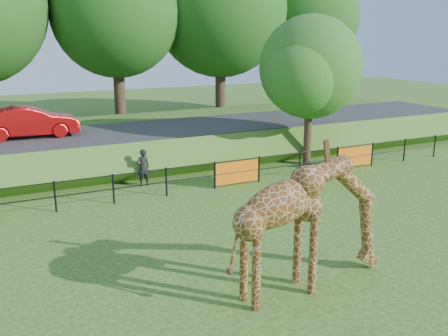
# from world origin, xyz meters

# --- Properties ---
(ground) EXTENTS (90.00, 90.00, 0.00)m
(ground) POSITION_xyz_m (0.00, 0.00, 0.00)
(ground) COLOR #235314
(ground) RESTS_ON ground
(giraffe) EXTENTS (4.49, 1.10, 3.18)m
(giraffe) POSITION_xyz_m (0.69, -0.12, 1.59)
(giraffe) COLOR #573012
(giraffe) RESTS_ON ground
(perimeter_fence) EXTENTS (28.07, 0.10, 1.10)m
(perimeter_fence) POSITION_xyz_m (0.00, 8.00, 0.55)
(perimeter_fence) COLOR black
(perimeter_fence) RESTS_ON ground
(embankment) EXTENTS (40.00, 9.00, 1.30)m
(embankment) POSITION_xyz_m (0.00, 15.50, 0.65)
(embankment) COLOR #235314
(embankment) RESTS_ON ground
(road) EXTENTS (40.00, 5.00, 0.12)m
(road) POSITION_xyz_m (0.00, 14.00, 1.36)
(road) COLOR #2C2C2E
(road) RESTS_ON embankment
(car_red) EXTENTS (4.22, 1.62, 1.37)m
(car_red) POSITION_xyz_m (-4.02, 14.50, 2.11)
(car_red) COLOR red
(car_red) RESTS_ON road
(visitor) EXTENTS (0.58, 0.42, 1.50)m
(visitor) POSITION_xyz_m (-0.39, 9.63, 0.75)
(visitor) COLOR black
(visitor) RESTS_ON ground
(tree_east) EXTENTS (5.40, 4.71, 6.76)m
(tree_east) POSITION_xyz_m (7.60, 9.63, 4.28)
(tree_east) COLOR #352218
(tree_east) RESTS_ON ground
(bg_tree_line) EXTENTS (37.30, 8.80, 11.82)m
(bg_tree_line) POSITION_xyz_m (1.89, 22.00, 7.19)
(bg_tree_line) COLOR #352218
(bg_tree_line) RESTS_ON ground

